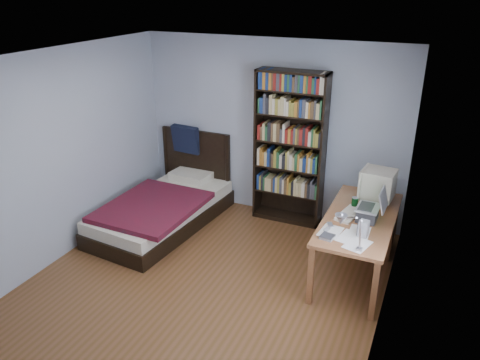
% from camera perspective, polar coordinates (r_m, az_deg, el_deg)
% --- Properties ---
extents(room, '(4.20, 4.24, 2.50)m').
position_cam_1_polar(room, '(4.78, -4.79, -0.61)').
color(room, brown).
rests_on(room, ground).
extents(desk, '(0.75, 1.64, 0.73)m').
position_cam_1_polar(desk, '(5.97, 14.95, -5.17)').
color(desk, brown).
rests_on(desk, floor).
extents(crt_monitor, '(0.40, 0.37, 0.43)m').
position_cam_1_polar(crt_monitor, '(5.71, 16.36, -0.52)').
color(crt_monitor, beige).
rests_on(crt_monitor, desk).
extents(laptop, '(0.31, 0.32, 0.38)m').
position_cam_1_polar(laptop, '(5.33, 15.49, -3.71)').
color(laptop, '#2D2D30').
rests_on(laptop, desk).
extents(desk_lamp, '(0.22, 0.48, 0.57)m').
position_cam_1_polar(desk_lamp, '(4.28, 12.61, -5.12)').
color(desk_lamp, '#99999E').
rests_on(desk_lamp, desk).
extents(keyboard, '(0.26, 0.46, 0.04)m').
position_cam_1_polar(keyboard, '(5.43, 13.17, -4.08)').
color(keyboard, beige).
rests_on(keyboard, desk).
extents(speaker, '(0.10, 0.10, 0.18)m').
position_cam_1_polar(speaker, '(4.99, 14.83, -5.80)').
color(speaker, gray).
rests_on(speaker, desk).
extents(soda_can, '(0.07, 0.07, 0.13)m').
position_cam_1_polar(soda_can, '(5.59, 13.80, -2.74)').
color(soda_can, '#073614').
rests_on(soda_can, desk).
extents(mouse, '(0.06, 0.11, 0.04)m').
position_cam_1_polar(mouse, '(5.66, 14.71, -3.06)').
color(mouse, silver).
rests_on(mouse, desk).
extents(phone_silver, '(0.09, 0.12, 0.02)m').
position_cam_1_polar(phone_silver, '(5.16, 10.94, -5.40)').
color(phone_silver, '#BABABF').
rests_on(phone_silver, desk).
extents(phone_grey, '(0.06, 0.10, 0.02)m').
position_cam_1_polar(phone_grey, '(5.07, 10.55, -5.94)').
color(phone_grey, gray).
rests_on(phone_grey, desk).
extents(external_drive, '(0.15, 0.15, 0.03)m').
position_cam_1_polar(external_drive, '(4.93, 10.60, -6.83)').
color(external_drive, gray).
rests_on(external_drive, desk).
extents(bookshelf, '(0.96, 0.30, 2.12)m').
position_cam_1_polar(bookshelf, '(6.40, 6.07, 3.80)').
color(bookshelf, black).
rests_on(bookshelf, floor).
extents(bed, '(1.27, 2.24, 1.16)m').
position_cam_1_polar(bed, '(6.65, -9.11, -3.19)').
color(bed, black).
rests_on(bed, floor).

